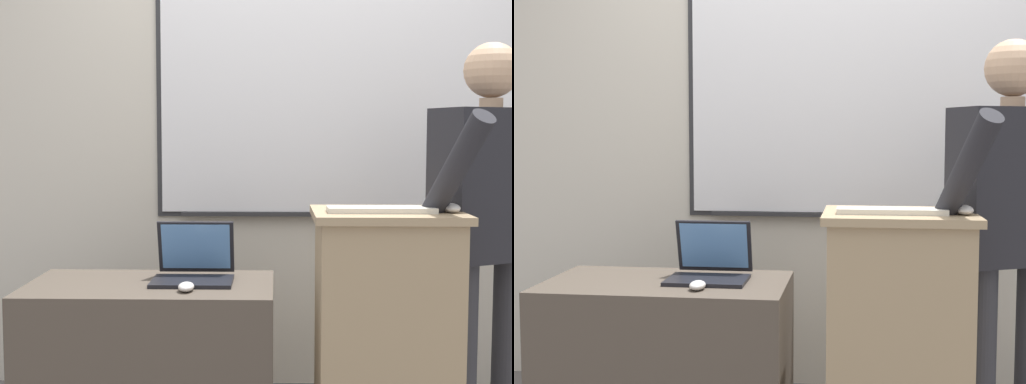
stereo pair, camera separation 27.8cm
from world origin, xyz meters
TOP-DOWN VIEW (x-y plane):
  - back_wall at (0.01, 1.35)m, footprint 6.40×0.17m
  - lectern_podium at (0.32, 0.35)m, footprint 0.55×0.45m
  - side_desk at (-0.60, 0.45)m, footprint 0.97×0.56m
  - person_presenter at (0.74, 0.50)m, footprint 0.61×0.68m
  - laptop at (-0.43, 0.52)m, footprint 0.32×0.29m
  - wireless_keyboard at (0.29, 0.29)m, footprint 0.39×0.12m
  - computer_mouse_by_laptop at (-0.44, 0.31)m, footprint 0.06×0.10m
  - computer_mouse_by_keyboard at (0.54, 0.29)m, footprint 0.06×0.10m

SIDE VIEW (x-z plane):
  - side_desk at x=-0.60m, z-range 0.00..0.70m
  - lectern_podium at x=0.32m, z-range 0.00..1.01m
  - computer_mouse_by_laptop at x=-0.44m, z-range 0.70..0.74m
  - laptop at x=-0.43m, z-range 0.65..0.88m
  - person_presenter at x=0.74m, z-range 0.13..1.78m
  - wireless_keyboard at x=0.29m, z-range 1.01..1.03m
  - computer_mouse_by_keyboard at x=0.54m, z-range 1.01..1.04m
  - back_wall at x=0.01m, z-range 0.01..2.65m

